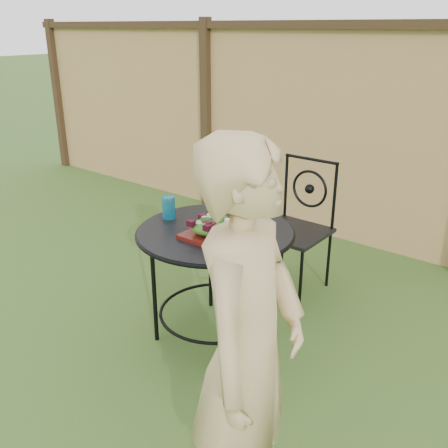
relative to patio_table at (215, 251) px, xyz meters
name	(u,v)px	position (x,y,z in m)	size (l,w,h in m)	color
ground	(144,334)	(-0.37, -0.27, -0.59)	(60.00, 60.00, 0.00)	#2A4C18
fence	(321,132)	(-0.37, 1.93, 0.36)	(8.00, 0.12, 1.90)	tan
patio_table	(215,251)	(0.00, 0.00, 0.00)	(0.92, 0.92, 0.72)	black
patio_chair	(297,223)	(0.03, 0.88, -0.08)	(0.46, 0.46, 0.95)	black
diner	(248,354)	(0.88, -0.88, 0.18)	(0.56, 0.37, 1.54)	tan
salad_plate	(210,235)	(0.05, -0.10, 0.15)	(0.27, 0.27, 0.02)	#42090D
salad	(210,227)	(0.05, -0.10, 0.20)	(0.21, 0.21, 0.08)	#235614
fork	(212,205)	(0.06, -0.10, 0.33)	(0.01, 0.01, 0.18)	silver
drinking_glass	(169,207)	(-0.34, -0.03, 0.21)	(0.08, 0.08, 0.14)	#0D7098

